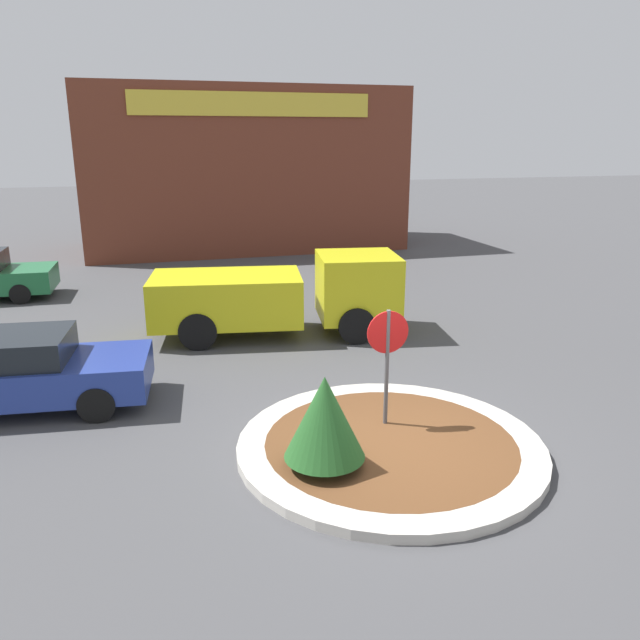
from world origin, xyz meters
name	(u,v)px	position (x,y,z in m)	size (l,w,h in m)	color
ground_plane	(390,450)	(0.00, 0.00, 0.00)	(120.00, 120.00, 0.00)	#474749
traffic_island	(390,446)	(0.00, 0.00, 0.08)	(4.86, 4.86, 0.16)	#BCB7AD
stop_sign	(387,349)	(0.17, 0.64, 1.48)	(0.71, 0.07, 2.14)	#4C4C51
island_shrub	(325,417)	(-1.22, -0.44, 0.94)	(1.19, 1.19, 1.40)	brown
utility_truck	(281,294)	(-0.31, 6.43, 1.04)	(6.30, 2.97, 1.99)	gold
storefront_building	(243,169)	(1.04, 19.97, 3.42)	(13.49, 6.07, 6.83)	brown
parked_sedan_blue	(20,371)	(-5.84, 3.38, 0.72)	(4.60, 2.26, 1.42)	navy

